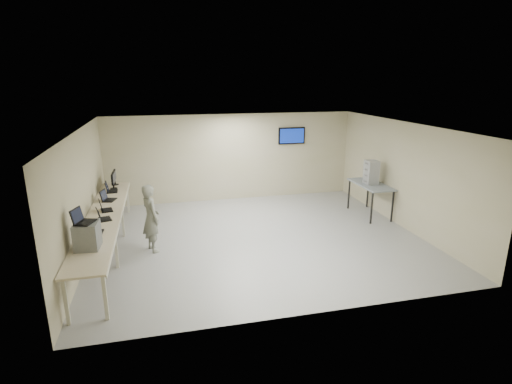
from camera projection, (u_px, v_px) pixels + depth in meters
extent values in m
cube|color=#969696|center=(258.00, 238.00, 10.10)|extent=(8.00, 7.00, 0.01)
cube|color=white|center=(258.00, 127.00, 9.32)|extent=(8.00, 7.00, 0.01)
cube|color=#B8AD91|center=(232.00, 157.00, 12.98)|extent=(8.00, 0.01, 2.80)
cube|color=#B8AD91|center=(310.00, 239.00, 6.44)|extent=(8.00, 0.01, 2.80)
cube|color=#B8AD91|center=(82.00, 195.00, 8.80)|extent=(0.01, 7.00, 2.80)
cube|color=#B8AD91|center=(404.00, 175.00, 10.61)|extent=(0.01, 7.00, 2.80)
cube|color=black|center=(291.00, 136.00, 13.23)|extent=(0.15, 0.04, 0.15)
cube|color=black|center=(292.00, 136.00, 13.20)|extent=(0.90, 0.06, 0.55)
cube|color=navy|center=(292.00, 136.00, 13.16)|extent=(0.82, 0.01, 0.47)
cube|color=beige|center=(104.00, 216.00, 9.04)|extent=(0.75, 6.00, 0.04)
cube|color=beige|center=(121.00, 216.00, 9.13)|extent=(0.02, 6.00, 0.06)
cube|color=beige|center=(66.00, 301.00, 6.43)|extent=(0.06, 0.06, 0.86)
cube|color=beige|center=(105.00, 297.00, 6.57)|extent=(0.06, 0.06, 0.86)
cube|color=beige|center=(86.00, 252.00, 8.25)|extent=(0.06, 0.06, 0.86)
cube|color=beige|center=(116.00, 249.00, 8.39)|extent=(0.06, 0.06, 0.86)
cube|color=beige|center=(97.00, 222.00, 9.94)|extent=(0.06, 0.06, 0.86)
cube|color=beige|center=(123.00, 220.00, 10.07)|extent=(0.06, 0.06, 0.86)
cube|color=beige|center=(106.00, 200.00, 11.76)|extent=(0.06, 0.06, 0.86)
cube|color=beige|center=(128.00, 199.00, 11.89)|extent=(0.06, 0.06, 0.86)
cube|color=slate|center=(87.00, 236.00, 7.24)|extent=(0.44, 0.50, 0.49)
cube|color=black|center=(86.00, 222.00, 7.17)|extent=(0.37, 0.44, 0.02)
cube|color=black|center=(77.00, 215.00, 7.10)|extent=(0.18, 0.35, 0.26)
cube|color=black|center=(78.00, 215.00, 7.10)|extent=(0.15, 0.30, 0.22)
cube|color=black|center=(97.00, 233.00, 8.00)|extent=(0.24, 0.33, 0.02)
cube|color=black|center=(90.00, 227.00, 7.94)|extent=(0.07, 0.31, 0.23)
cube|color=black|center=(91.00, 227.00, 7.94)|extent=(0.05, 0.27, 0.19)
cube|color=black|center=(105.00, 219.00, 8.76)|extent=(0.33, 0.39, 0.02)
cube|color=black|center=(98.00, 214.00, 8.70)|extent=(0.15, 0.33, 0.24)
cube|color=black|center=(99.00, 214.00, 8.70)|extent=(0.12, 0.28, 0.20)
cube|color=black|center=(107.00, 210.00, 9.35)|extent=(0.31, 0.39, 0.02)
cube|color=black|center=(101.00, 205.00, 9.29)|extent=(0.13, 0.33, 0.24)
cube|color=black|center=(101.00, 205.00, 9.29)|extent=(0.11, 0.29, 0.20)
cube|color=black|center=(110.00, 200.00, 10.11)|extent=(0.35, 0.42, 0.02)
cube|color=black|center=(104.00, 195.00, 10.04)|extent=(0.16, 0.35, 0.26)
cube|color=black|center=(104.00, 195.00, 10.05)|extent=(0.13, 0.31, 0.22)
cube|color=black|center=(112.00, 191.00, 10.89)|extent=(0.28, 0.38, 0.02)
cube|color=black|center=(107.00, 186.00, 10.82)|extent=(0.08, 0.36, 0.27)
cube|color=black|center=(107.00, 186.00, 10.82)|extent=(0.06, 0.31, 0.22)
cylinder|color=black|center=(114.00, 188.00, 11.20)|extent=(0.20, 0.20, 0.01)
cube|color=black|center=(114.00, 185.00, 11.18)|extent=(0.04, 0.03, 0.16)
cube|color=black|center=(113.00, 179.00, 11.12)|extent=(0.05, 0.44, 0.29)
cube|color=black|center=(114.00, 179.00, 11.13)|extent=(0.00, 0.40, 0.25)
cylinder|color=black|center=(115.00, 185.00, 11.60)|extent=(0.19, 0.19, 0.01)
cube|color=black|center=(115.00, 182.00, 11.58)|extent=(0.04, 0.03, 0.15)
cube|color=black|center=(114.00, 175.00, 11.52)|extent=(0.05, 0.43, 0.29)
cube|color=black|center=(115.00, 175.00, 11.53)|extent=(0.00, 0.40, 0.25)
imported|color=gray|center=(151.00, 218.00, 9.15)|extent=(0.57, 0.68, 1.59)
cube|color=slate|center=(371.00, 184.00, 11.53)|extent=(0.74, 1.58, 0.04)
cube|color=black|center=(372.00, 208.00, 10.94)|extent=(0.04, 0.04, 0.91)
cube|color=black|center=(349.00, 194.00, 12.23)|extent=(0.04, 0.04, 0.91)
cube|color=black|center=(392.00, 206.00, 11.09)|extent=(0.04, 0.04, 0.91)
cube|color=black|center=(368.00, 193.00, 12.38)|extent=(0.04, 0.04, 0.91)
cube|color=#A5A8AA|center=(371.00, 181.00, 11.50)|extent=(0.33, 0.36, 0.17)
cube|color=#A5A8AA|center=(371.00, 175.00, 11.45)|extent=(0.33, 0.36, 0.17)
cube|color=#A5A8AA|center=(371.00, 169.00, 11.40)|extent=(0.33, 0.36, 0.17)
cube|color=#A5A8AA|center=(372.00, 163.00, 11.35)|extent=(0.33, 0.36, 0.17)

